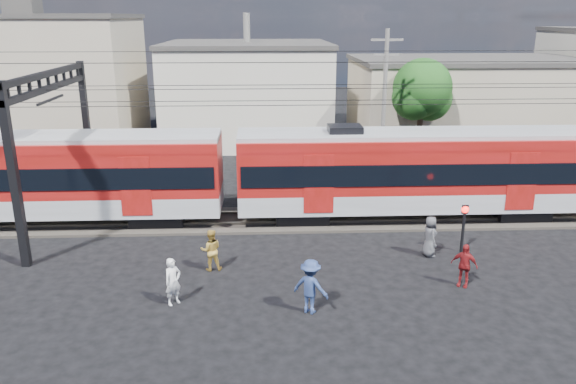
% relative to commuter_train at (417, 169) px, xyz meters
% --- Properties ---
extents(ground, '(120.00, 120.00, 0.00)m').
position_rel_commuter_train_xyz_m(ground, '(-6.18, -8.00, -2.40)').
color(ground, black).
rests_on(ground, ground).
extents(track_bed, '(70.00, 3.40, 0.12)m').
position_rel_commuter_train_xyz_m(track_bed, '(-6.18, 0.00, -2.34)').
color(track_bed, '#2D2823').
rests_on(track_bed, ground).
extents(rail_near, '(70.00, 0.12, 0.12)m').
position_rel_commuter_train_xyz_m(rail_near, '(-6.18, -0.75, -2.22)').
color(rail_near, '#59544C').
rests_on(rail_near, track_bed).
extents(rail_far, '(70.00, 0.12, 0.12)m').
position_rel_commuter_train_xyz_m(rail_far, '(-6.18, 0.75, -2.22)').
color(rail_far, '#59544C').
rests_on(rail_far, track_bed).
extents(commuter_train, '(50.30, 3.08, 4.17)m').
position_rel_commuter_train_xyz_m(commuter_train, '(0.00, 0.00, 0.00)').
color(commuter_train, black).
rests_on(commuter_train, ground).
extents(catenary, '(70.00, 9.30, 7.52)m').
position_rel_commuter_train_xyz_m(catenary, '(-14.83, -0.00, 2.73)').
color(catenary, black).
rests_on(catenary, ground).
extents(building_west, '(14.28, 10.20, 9.30)m').
position_rel_commuter_train_xyz_m(building_west, '(-23.18, 16.00, 2.25)').
color(building_west, tan).
rests_on(building_west, ground).
extents(building_midwest, '(12.24, 12.24, 7.30)m').
position_rel_commuter_train_xyz_m(building_midwest, '(-8.18, 19.00, 1.25)').
color(building_midwest, beige).
rests_on(building_midwest, ground).
extents(building_mideast, '(16.32, 10.20, 6.30)m').
position_rel_commuter_train_xyz_m(building_mideast, '(7.82, 16.00, 0.75)').
color(building_mideast, tan).
rests_on(building_mideast, ground).
extents(utility_pole_mid, '(1.80, 0.24, 8.50)m').
position_rel_commuter_train_xyz_m(utility_pole_mid, '(-0.18, 7.00, 2.13)').
color(utility_pole_mid, slate).
rests_on(utility_pole_mid, ground).
extents(tree_near, '(3.82, 3.64, 6.72)m').
position_rel_commuter_train_xyz_m(tree_near, '(3.01, 10.09, 2.26)').
color(tree_near, '#382619').
rests_on(tree_near, ground).
extents(pedestrian_a, '(0.70, 0.68, 1.62)m').
position_rel_commuter_train_xyz_m(pedestrian_a, '(-10.10, -7.76, -1.59)').
color(pedestrian_a, white).
rests_on(pedestrian_a, ground).
extents(pedestrian_b, '(0.84, 0.69, 1.60)m').
position_rel_commuter_train_xyz_m(pedestrian_b, '(-9.07, -5.19, -1.60)').
color(pedestrian_b, gold).
rests_on(pedestrian_b, ground).
extents(pedestrian_c, '(1.36, 1.16, 1.82)m').
position_rel_commuter_train_xyz_m(pedestrian_c, '(-5.63, -8.53, -1.49)').
color(pedestrian_c, navy).
rests_on(pedestrian_c, ground).
extents(pedestrian_d, '(0.99, 0.81, 1.58)m').
position_rel_commuter_train_xyz_m(pedestrian_d, '(-0.09, -6.92, -1.61)').
color(pedestrian_d, maroon).
rests_on(pedestrian_d, ground).
extents(pedestrian_e, '(0.62, 0.86, 1.65)m').
position_rel_commuter_train_xyz_m(pedestrian_e, '(-0.54, -4.28, -1.58)').
color(pedestrian_e, '#45464A').
rests_on(pedestrian_e, ground).
extents(crossing_signal, '(0.29, 0.29, 1.99)m').
position_rel_commuter_train_xyz_m(crossing_signal, '(0.90, -3.94, -1.02)').
color(crossing_signal, black).
rests_on(crossing_signal, ground).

